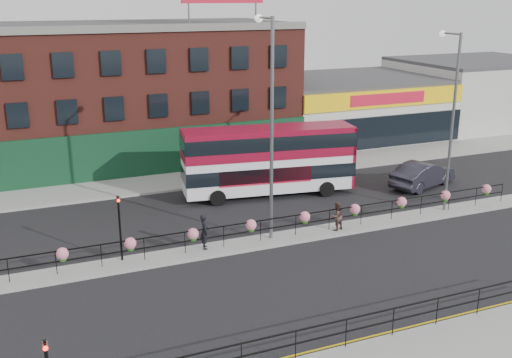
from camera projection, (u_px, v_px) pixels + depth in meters
name	position (u px, v px, depth m)	size (l,w,h in m)	color
ground	(278.00, 240.00, 31.13)	(120.00, 120.00, 0.00)	black
north_pavement	(206.00, 177.00, 41.69)	(60.00, 4.00, 0.15)	gray
median	(278.00, 239.00, 31.11)	(60.00, 1.60, 0.15)	gray
yellow_line_inner	(386.00, 333.00, 22.57)	(60.00, 0.10, 0.01)	gold
yellow_line_outer	(388.00, 335.00, 22.41)	(60.00, 0.10, 0.01)	gold
brick_building	(122.00, 92.00, 45.76)	(25.00, 12.21, 10.30)	brown
supermarket	(348.00, 107.00, 53.81)	(15.00, 12.25, 5.30)	silver
warehouse_east	(476.00, 91.00, 59.19)	(14.50, 12.00, 6.30)	#B7B6B2
median_railing	(278.00, 222.00, 30.82)	(30.04, 0.56, 1.23)	black
south_railing	(346.00, 326.00, 21.20)	(20.04, 0.05, 1.12)	black
double_decker_bus	(269.00, 154.00, 37.51)	(11.08, 4.09, 4.38)	white
car	(423.00, 174.00, 39.66)	(5.51, 3.41, 1.71)	#272732
pedestrian_a	(205.00, 231.00, 29.54)	(0.53, 0.72, 1.80)	black
pedestrian_b	(337.00, 216.00, 31.91)	(0.88, 0.75, 1.57)	#49312A
lamp_column_west	(270.00, 111.00, 29.40)	(0.40, 1.96, 11.18)	slate
lamp_column_east	(451.00, 107.00, 33.63)	(0.37, 1.79, 10.18)	slate
traffic_light_median	(119.00, 214.00, 27.80)	(0.15, 0.28, 3.65)	black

